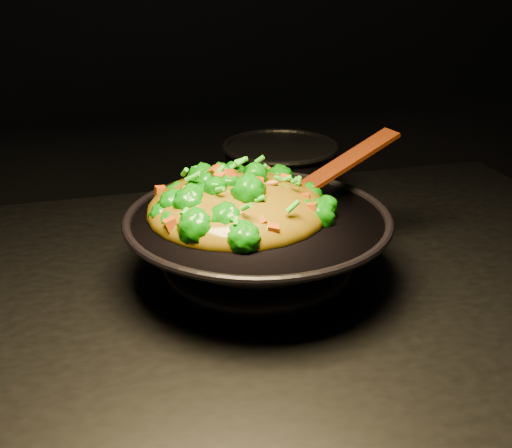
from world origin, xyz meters
name	(u,v)px	position (x,y,z in m)	size (l,w,h in m)	color
wok	(258,250)	(-0.06, 0.02, 0.95)	(0.38, 0.38, 0.11)	black
stir_fry	(237,184)	(-0.09, 0.05, 1.05)	(0.27, 0.27, 0.09)	#0F6307
spatula	(331,171)	(0.07, 0.07, 1.05)	(0.25, 0.04, 0.01)	#381007
back_pot	(280,174)	(0.07, 0.32, 0.96)	(0.21, 0.21, 0.12)	black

